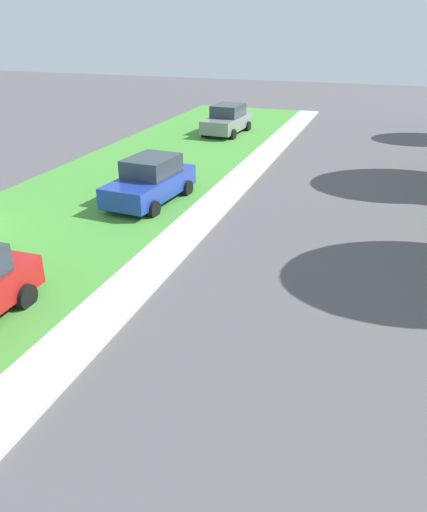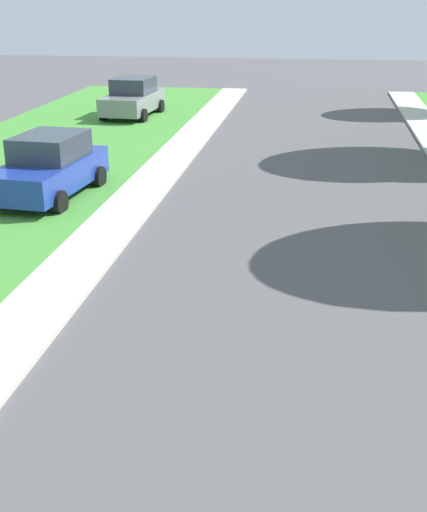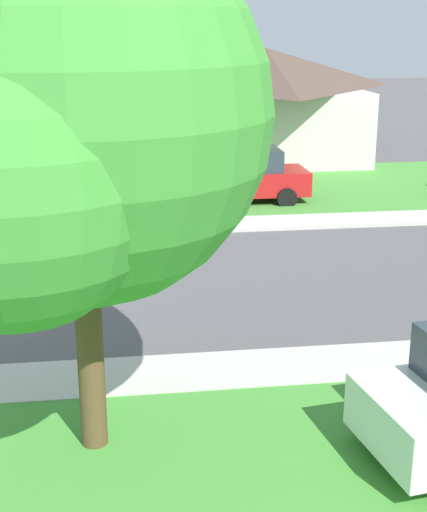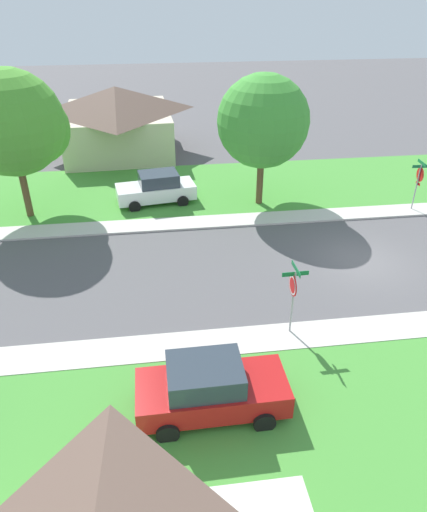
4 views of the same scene
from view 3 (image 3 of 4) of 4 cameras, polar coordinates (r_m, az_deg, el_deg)
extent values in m
cube|color=beige|center=(23.03, 13.69, 2.79)|extent=(1.40, 56.00, 0.10)
cube|color=#479338|center=(27.33, 10.17, 5.27)|extent=(8.00, 56.00, 0.08)
cylinder|color=#9E9EA3|center=(20.93, -5.13, 5.30)|extent=(0.07, 0.07, 2.60)
cylinder|color=red|center=(20.79, -5.05, 7.33)|extent=(0.76, 0.05, 0.76)
cylinder|color=white|center=(20.79, -5.00, 7.33)|extent=(0.67, 0.02, 0.67)
cylinder|color=red|center=(20.79, -4.99, 7.33)|extent=(0.55, 0.02, 0.55)
cube|color=#146B38|center=(20.69, -5.24, 9.07)|extent=(0.92, 0.04, 0.16)
cube|color=#146B38|center=(20.71, -5.22, 8.55)|extent=(0.04, 0.92, 0.16)
cube|color=red|center=(24.40, 2.05, 5.67)|extent=(1.83, 4.31, 0.76)
cube|color=#2D3842|center=(24.30, 2.54, 7.34)|extent=(1.62, 2.11, 0.68)
cylinder|color=black|center=(23.42, -0.79, 4.22)|extent=(0.24, 0.64, 0.64)
cylinder|color=black|center=(25.16, -1.32, 5.15)|extent=(0.24, 0.64, 0.64)
cylinder|color=black|center=(23.90, 5.58, 4.41)|extent=(0.24, 0.64, 0.64)
cylinder|color=black|center=(25.61, 4.63, 5.31)|extent=(0.24, 0.64, 0.64)
cylinder|color=black|center=(11.26, 13.63, -11.55)|extent=(0.33, 0.67, 0.64)
cylinder|color=brown|center=(10.23, -9.35, -7.12)|extent=(0.36, 0.36, 2.95)
sphere|color=green|center=(9.38, -10.30, 10.66)|extent=(4.78, 4.78, 4.78)
sphere|color=green|center=(8.47, -15.21, 5.52)|extent=(3.35, 3.35, 3.35)
cube|color=silver|center=(33.03, 3.83, 10.15)|extent=(8.42, 7.22, 3.00)
pyramid|color=brown|center=(32.82, 3.92, 14.14)|extent=(9.02, 7.82, 1.60)
cube|color=#51331E|center=(32.55, -2.52, 9.26)|extent=(1.00, 0.06, 2.10)
camera|label=1|loc=(15.18, -20.99, 19.35)|focal=35.28mm
camera|label=2|loc=(16.41, -23.35, 15.22)|focal=48.41mm
camera|label=4|loc=(33.82, 1.47, 26.24)|focal=32.87mm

